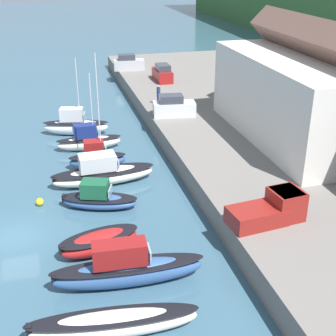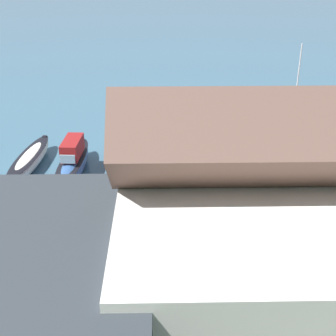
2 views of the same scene
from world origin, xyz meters
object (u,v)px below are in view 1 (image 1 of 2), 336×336
at_px(parked_car_1, 174,107).
at_px(pickup_truck_1, 272,209).
at_px(moored_boat_2, 97,158).
at_px(person_on_quay, 159,95).
at_px(moored_boat_0, 75,125).
at_px(moored_boat_3, 102,173).
at_px(moored_boat_1, 88,140).
at_px(parked_car_0, 128,63).
at_px(moored_boat_4, 98,198).
at_px(parked_car_2, 162,74).
at_px(mooring_buoy_0, 40,202).
at_px(moored_boat_5, 99,242).
at_px(moored_boat_7, 113,324).
at_px(moored_boat_6, 127,269).

relative_size(parked_car_1, pickup_truck_1, 0.90).
bearing_deg(moored_boat_2, person_on_quay, 146.98).
relative_size(moored_boat_0, moored_boat_3, 0.93).
distance_m(moored_boat_1, parked_car_1, 9.40).
distance_m(parked_car_0, parked_car_1, 20.99).
distance_m(parked_car_1, person_on_quay, 4.11).
relative_size(moored_boat_1, parked_car_0, 1.65).
bearing_deg(parked_car_0, pickup_truck_1, 7.26).
bearing_deg(moored_boat_2, moored_boat_0, -169.09).
distance_m(moored_boat_1, moored_boat_4, 11.18).
height_order(moored_boat_3, parked_car_0, parked_car_0).
bearing_deg(parked_car_2, mooring_buoy_0, -121.66).
xyz_separation_m(moored_boat_5, parked_car_1, (-19.17, 9.99, 1.97)).
bearing_deg(mooring_buoy_0, moored_boat_0, 165.12).
height_order(moored_boat_7, parked_car_0, parked_car_0).
relative_size(moored_boat_3, moored_boat_6, 0.96).
xyz_separation_m(moored_boat_7, mooring_buoy_0, (-13.97, -3.28, -0.39)).
xyz_separation_m(moored_boat_6, mooring_buoy_0, (-10.42, -4.59, -0.73)).
bearing_deg(mooring_buoy_0, parked_car_0, 159.05).
xyz_separation_m(parked_car_0, person_on_quay, (16.91, 0.20, 0.18)).
distance_m(moored_boat_1, moored_boat_3, 7.42).
bearing_deg(moored_boat_0, moored_boat_6, 15.05).
bearing_deg(moored_boat_5, parked_car_2, 146.00).
bearing_deg(moored_boat_1, moored_boat_3, 2.53).
xyz_separation_m(parked_car_1, person_on_quay, (-4.07, -0.57, 0.18)).
height_order(moored_boat_1, parked_car_2, moored_boat_1).
xyz_separation_m(moored_boat_0, moored_boat_2, (8.62, 1.13, -0.09)).
relative_size(parked_car_1, person_on_quay, 2.06).
relative_size(moored_boat_6, parked_car_2, 2.05).
height_order(moored_boat_4, moored_boat_5, moored_boat_4).
height_order(moored_boat_1, parked_car_0, moored_boat_1).
height_order(moored_boat_3, mooring_buoy_0, moored_boat_3).
bearing_deg(moored_boat_6, moored_boat_3, -178.17).
bearing_deg(moored_boat_0, parked_car_2, 147.97).
relative_size(moored_boat_6, parked_car_0, 1.99).
bearing_deg(moored_boat_4, parked_car_1, 164.41).
relative_size(moored_boat_3, parked_car_2, 1.97).
xyz_separation_m(moored_boat_5, moored_boat_7, (7.06, -0.22, -0.02)).
relative_size(parked_car_1, parked_car_2, 1.05).
height_order(moored_boat_6, mooring_buoy_0, moored_boat_6).
relative_size(moored_boat_5, moored_boat_6, 0.62).
bearing_deg(moored_boat_7, moored_boat_0, -175.42).
bearing_deg(parked_car_1, moored_boat_4, -26.50).
xyz_separation_m(moored_boat_6, person_on_quay, (-26.75, 8.33, 1.82)).
relative_size(moored_boat_0, moored_boat_2, 0.79).
relative_size(moored_boat_0, moored_boat_7, 0.91).
relative_size(moored_boat_2, moored_boat_3, 1.18).
distance_m(moored_boat_1, pickup_truck_1, 20.86).
distance_m(moored_boat_0, parked_car_2, 17.16).
xyz_separation_m(moored_boat_3, person_on_quay, (-13.98, 8.01, 1.92)).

